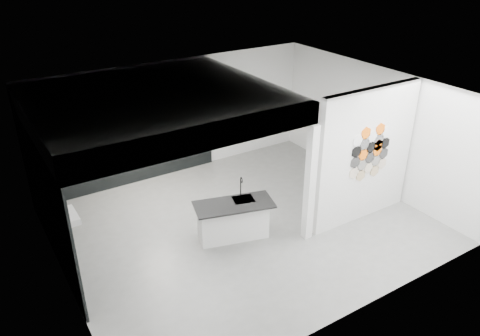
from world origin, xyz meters
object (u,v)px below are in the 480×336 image
at_px(bottle_dark, 109,133).
at_px(glass_vase, 185,118).
at_px(wall_basin, 65,217).
at_px(glass_bowl, 185,119).
at_px(kettle, 180,119).
at_px(stockpot, 78,139).
at_px(utensil_cup, 108,135).
at_px(kitchen_island, 233,219).
at_px(partition_panel, 366,156).

bearing_deg(bottle_dark, glass_vase, 0.00).
height_order(wall_basin, glass_bowl, glass_bowl).
height_order(kettle, bottle_dark, bottle_dark).
bearing_deg(kettle, glass_bowl, 7.09).
height_order(stockpot, glass_bowl, stockpot).
bearing_deg(kettle, stockpot, -172.91).
xyz_separation_m(glass_vase, utensil_cup, (-1.87, 0.00, -0.02)).
xyz_separation_m(kettle, glass_bowl, (0.13, 0.00, -0.04)).
xyz_separation_m(wall_basin, utensil_cup, (1.52, 2.07, 0.51)).
height_order(wall_basin, bottle_dark, bottle_dark).
bearing_deg(bottle_dark, glass_bowl, 0.00).
bearing_deg(bottle_dark, kitchen_island, -67.19).
distance_m(kitchen_island, utensil_cup, 3.51).
bearing_deg(wall_basin, glass_bowl, 31.35).
height_order(stockpot, kettle, stockpot).
distance_m(kitchen_island, glass_vase, 3.31).
height_order(stockpot, utensil_cup, stockpot).
bearing_deg(partition_panel, stockpot, 139.95).
height_order(partition_panel, wall_basin, partition_panel).
relative_size(stockpot, glass_vase, 1.83).
xyz_separation_m(wall_basin, kettle, (3.26, 2.07, 0.55)).
bearing_deg(glass_bowl, utensil_cup, 180.00).
relative_size(glass_bowl, glass_vase, 0.93).
bearing_deg(partition_panel, kettle, 119.68).
xyz_separation_m(wall_basin, bottle_dark, (1.53, 2.07, 0.56)).
distance_m(kettle, glass_vase, 0.13).
height_order(stockpot, glass_vase, stockpot).
bearing_deg(bottle_dark, partition_panel, -44.49).
bearing_deg(kitchen_island, kettle, 97.88).
bearing_deg(glass_bowl, wall_basin, -148.65).
distance_m(kitchen_island, kettle, 3.29).
bearing_deg(partition_panel, glass_bowl, 118.23).
relative_size(kitchen_island, glass_bowl, 12.97).
bearing_deg(wall_basin, stockpot, 67.20).
distance_m(wall_basin, utensil_cup, 2.62).
relative_size(kitchen_island, stockpot, 6.57).
relative_size(partition_panel, kitchen_island, 1.73).
relative_size(partition_panel, stockpot, 11.36).
distance_m(kettle, bottle_dark, 1.73).
xyz_separation_m(glass_bowl, utensil_cup, (-1.87, 0.00, 0.00)).
relative_size(wall_basin, glass_bowl, 4.80).
relative_size(stockpot, utensil_cup, 2.76).
distance_m(wall_basin, kettle, 3.90).
distance_m(kettle, glass_bowl, 0.13).
bearing_deg(stockpot, kitchen_island, -57.64).
relative_size(kitchen_island, utensil_cup, 18.11).
xyz_separation_m(glass_bowl, glass_vase, (0.00, 0.00, 0.02)).
height_order(partition_panel, glass_bowl, partition_panel).
bearing_deg(partition_panel, wall_basin, 161.77).
relative_size(glass_bowl, bottle_dark, 0.73).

